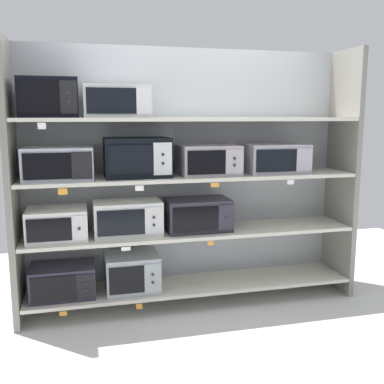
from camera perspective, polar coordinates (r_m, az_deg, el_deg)
The scene contains 28 objects.
ground at distance 3.41m, azimuth 4.35°, elevation -20.36°, with size 6.92×6.00×0.02m, color silver.
back_panel at distance 4.22m, azimuth -0.91°, elevation 2.22°, with size 3.12×0.04×2.30m, color #9EA3A8.
upright_left at distance 3.88m, azimuth -21.91°, elevation 0.87°, with size 0.05×0.51×2.30m, color gray.
upright_right at distance 4.55m, azimuth 18.55°, elevation 2.26°, with size 0.05×0.51×2.30m, color gray.
shelf_0 at distance 4.21m, azimuth 0.00°, elevation -11.71°, with size 2.92×0.51×0.03m, color beige.
microwave_0 at distance 4.05m, azimuth -16.07°, elevation -10.76°, with size 0.53×0.39×0.27m.
microwave_1 at distance 4.05m, azimuth -7.63°, elevation -10.01°, with size 0.46×0.42×0.32m.
price_tag_0 at distance 3.88m, azimuth -16.04°, elevation -14.63°, with size 0.06×0.00×0.04m, color orange.
price_tag_1 at distance 3.90m, azimuth -6.71°, elevation -14.24°, with size 0.05×0.00×0.04m, color orange.
shelf_1 at distance 4.05m, azimuth 0.00°, elevation -5.10°, with size 2.92×0.51×0.03m, color beige.
microwave_2 at distance 3.91m, azimuth -16.74°, elevation -3.89°, with size 0.49×0.42×0.26m.
microwave_3 at distance 3.91m, azimuth -8.18°, elevation -3.28°, with size 0.58×0.35×0.30m.
microwave_4 at distance 4.02m, azimuth 0.72°, elevation -2.89°, with size 0.57×0.38×0.29m.
price_tag_2 at distance 3.71m, azimuth -8.39°, elevation -7.15°, with size 0.08×0.00×0.03m, color white.
price_tag_3 at distance 3.84m, azimuth 2.37°, elevation -6.50°, with size 0.05×0.00×0.04m, color orange.
shelf_2 at distance 3.95m, azimuth 0.00°, elevation 1.93°, with size 2.92×0.51×0.03m, color beige.
microwave_5 at distance 3.82m, azimuth -16.63°, elevation 3.51°, with size 0.55×0.42×0.27m.
microwave_6 at distance 3.84m, azimuth -6.98°, elevation 4.38°, with size 0.55×0.37×0.33m.
microwave_7 at distance 3.97m, azimuth 2.07°, elevation 4.09°, with size 0.51×0.44×0.26m.
microwave_8 at distance 4.19m, azimuth 10.41°, elevation 4.23°, with size 0.56×0.41×0.26m.
price_tag_4 at distance 3.59m, azimuth -16.10°, elevation 0.05°, with size 0.07×0.00×0.05m, color orange.
price_tag_5 at distance 3.62m, azimuth -6.70°, elevation 0.48°, with size 0.07×0.00×0.04m, color white.
price_tag_6 at distance 3.75m, azimuth 2.94°, elevation 0.91°, with size 0.07×0.00×0.04m, color orange.
price_tag_7 at distance 4.00m, azimuth 12.40°, elevation 1.23°, with size 0.06×0.00×0.04m, color white.
shelf_3 at distance 3.92m, azimuth 0.00°, elevation 9.21°, with size 2.92×0.51×0.03m, color beige.
microwave_9 at distance 3.81m, azimuth -17.74°, elevation 11.33°, with size 0.46×0.36×0.31m.
microwave_10 at distance 3.81m, azimuth -9.55°, elevation 11.27°, with size 0.54×0.38×0.26m.
price_tag_8 at distance 3.55m, azimuth -18.54°, elevation 7.97°, with size 0.06×0.00×0.05m, color white.
Camera 1 is at (-0.95, -3.80, 1.69)m, focal length 41.98 mm.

